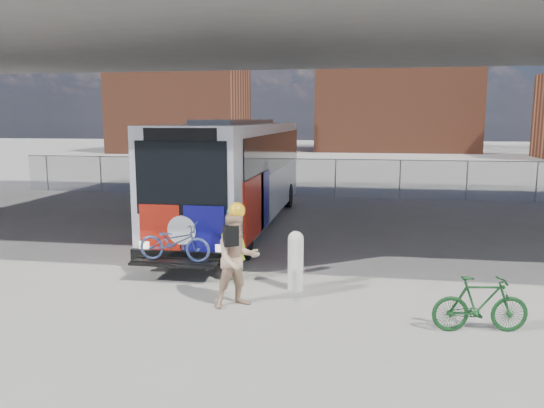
% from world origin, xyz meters
% --- Properties ---
extents(ground, '(160.00, 160.00, 0.00)m').
position_xyz_m(ground, '(0.00, 0.00, 0.00)').
color(ground, '#9E9991').
rests_on(ground, ground).
extents(bus, '(2.67, 12.90, 3.69)m').
position_xyz_m(bus, '(-2.00, 4.60, 2.11)').
color(bus, silver).
rests_on(bus, ground).
extents(overpass, '(40.00, 16.00, 7.95)m').
position_xyz_m(overpass, '(0.00, 4.00, 6.54)').
color(overpass, '#605E59').
rests_on(overpass, ground).
extents(chainlink_fence, '(30.00, 0.06, 30.00)m').
position_xyz_m(chainlink_fence, '(0.00, 12.00, 1.42)').
color(chainlink_fence, gray).
rests_on(chainlink_fence, ground).
extents(brick_buildings, '(54.00, 22.00, 12.00)m').
position_xyz_m(brick_buildings, '(1.23, 48.23, 5.42)').
color(brick_buildings, brown).
rests_on(brick_buildings, ground).
extents(smokestack, '(2.20, 2.20, 25.00)m').
position_xyz_m(smokestack, '(14.00, 55.00, 12.50)').
color(smokestack, brown).
rests_on(smokestack, ground).
extents(bollard, '(0.34, 0.34, 1.31)m').
position_xyz_m(bollard, '(0.81, -2.12, 0.70)').
color(bollard, silver).
rests_on(bollard, ground).
extents(cyclist_hivis, '(0.60, 0.41, 1.76)m').
position_xyz_m(cyclist_hivis, '(-0.68, -1.73, 0.85)').
color(cyclist_hivis, '#A0E618').
rests_on(cyclist_hivis, ground).
extents(cyclist_tan, '(1.18, 1.13, 2.11)m').
position_xyz_m(cyclist_tan, '(-0.21, -3.36, 1.00)').
color(cyclist_tan, tan).
rests_on(cyclist_tan, ground).
extents(bike_parked, '(1.73, 0.71, 1.01)m').
position_xyz_m(bike_parked, '(4.29, -3.93, 0.51)').
color(bike_parked, '#143F1A').
rests_on(bike_parked, ground).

